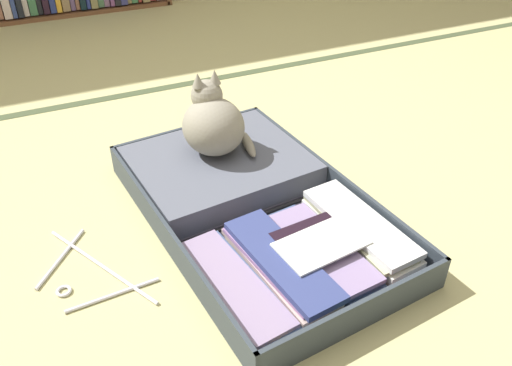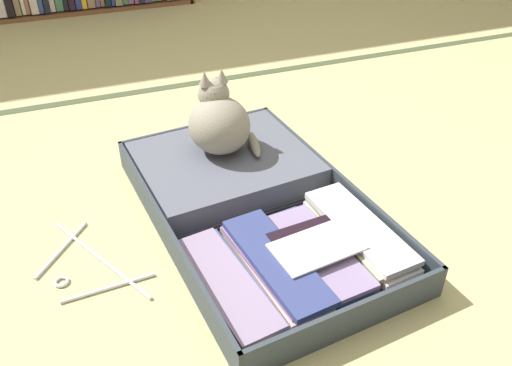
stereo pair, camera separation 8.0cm
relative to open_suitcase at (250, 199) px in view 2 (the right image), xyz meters
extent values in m
plane|color=tan|center=(-0.02, 0.04, -0.04)|extent=(10.00, 10.00, 0.00)
cube|color=#3F4B30|center=(-0.02, 0.98, -0.04)|extent=(4.80, 0.05, 0.00)
cube|color=brown|center=(-0.38, 2.30, -0.03)|extent=(1.57, 0.23, 0.02)
cube|color=#303942|center=(0.03, -0.30, -0.04)|extent=(0.63, 0.55, 0.01)
cube|color=#303942|center=(0.05, -0.54, 0.01)|extent=(0.58, 0.07, 0.10)
cube|color=#303942|center=(-0.26, -0.33, 0.01)|extent=(0.06, 0.49, 0.10)
cube|color=#303942|center=(0.31, -0.27, 0.01)|extent=(0.06, 0.49, 0.10)
cube|color=#4C495A|center=(0.03, -0.30, -0.03)|extent=(0.60, 0.52, 0.01)
cube|color=#303942|center=(-0.02, 0.19, -0.04)|extent=(0.63, 0.55, 0.01)
cube|color=#303942|center=(-0.05, 0.42, 0.01)|extent=(0.58, 0.07, 0.10)
cube|color=#303942|center=(-0.31, 0.16, 0.01)|extent=(0.06, 0.49, 0.10)
cube|color=#303942|center=(0.26, 0.22, 0.01)|extent=(0.06, 0.49, 0.10)
cube|color=#4C495A|center=(-0.02, 0.19, -0.03)|extent=(0.60, 0.52, 0.01)
cylinder|color=black|center=(0.00, -0.06, -0.03)|extent=(0.56, 0.07, 0.02)
cube|color=#3E5177|center=(-0.17, -0.31, -0.01)|extent=(0.18, 0.43, 0.02)
cube|color=gray|center=(-0.18, -0.31, 0.01)|extent=(0.18, 0.42, 0.01)
cube|color=#B9AB8D|center=(-0.04, -0.31, -0.01)|extent=(0.17, 0.39, 0.02)
cube|color=#BBA096|center=(-0.05, -0.30, 0.00)|extent=(0.17, 0.42, 0.02)
cube|color=#966F9F|center=(-0.04, -0.30, 0.02)|extent=(0.18, 0.39, 0.01)
cube|color=navy|center=(-0.04, -0.32, 0.03)|extent=(0.17, 0.41, 0.02)
cube|color=#394B73|center=(0.09, -0.29, -0.01)|extent=(0.18, 0.43, 0.02)
cube|color=#3E4E71|center=(0.10, -0.30, 0.00)|extent=(0.16, 0.37, 0.02)
cube|color=gray|center=(0.09, -0.31, 0.02)|extent=(0.16, 0.38, 0.01)
cube|color=#A7A48C|center=(0.22, -0.28, -0.02)|extent=(0.17, 0.38, 0.01)
cube|color=silver|center=(0.23, -0.28, 0.00)|extent=(0.17, 0.41, 0.02)
cube|color=#ACAD85|center=(0.22, -0.27, 0.02)|extent=(0.15, 0.39, 0.01)
cube|color=silver|center=(0.23, -0.27, 0.04)|extent=(0.16, 0.40, 0.02)
cube|color=white|center=(0.07, -0.32, 0.05)|extent=(0.25, 0.17, 0.01)
cube|color=black|center=(0.09, -0.27, 0.04)|extent=(0.25, 0.15, 0.01)
cube|color=#525765|center=(-0.02, 0.19, 0.01)|extent=(0.59, 0.51, 0.09)
torus|color=white|center=(0.03, 0.23, 0.05)|extent=(0.14, 0.14, 0.01)
cylinder|color=black|center=(-0.21, 0.39, 0.01)|extent=(0.02, 0.02, 0.09)
cylinder|color=black|center=(0.11, 0.43, 0.01)|extent=(0.02, 0.02, 0.09)
cube|color=white|center=(-0.07, -0.54, -0.01)|extent=(0.03, 0.00, 0.02)
cube|color=yellow|center=(-0.14, -0.55, 0.01)|extent=(0.03, 0.01, 0.02)
cube|color=green|center=(0.03, -0.53, 0.02)|extent=(0.03, 0.01, 0.02)
cube|color=#E63C2D|center=(0.18, -0.52, 0.02)|extent=(0.04, 0.01, 0.02)
ellipsoid|color=gray|center=(-0.02, 0.23, 0.15)|extent=(0.21, 0.23, 0.19)
ellipsoid|color=gray|center=(-0.02, 0.29, 0.11)|extent=(0.14, 0.08, 0.10)
sphere|color=gray|center=(-0.02, 0.27, 0.24)|extent=(0.10, 0.10, 0.10)
cone|color=gray|center=(0.01, 0.27, 0.30)|extent=(0.04, 0.04, 0.05)
cone|color=gray|center=(-0.05, 0.27, 0.30)|extent=(0.04, 0.04, 0.05)
sphere|color=#E4C848|center=(-0.01, 0.32, 0.24)|extent=(0.02, 0.02, 0.02)
sphere|color=#E4C848|center=(-0.04, 0.32, 0.24)|extent=(0.02, 0.02, 0.02)
ellipsoid|color=gray|center=(0.09, 0.19, 0.07)|extent=(0.06, 0.17, 0.03)
cylinder|color=silver|center=(-0.47, -0.06, -0.04)|extent=(0.22, 0.40, 0.01)
cylinder|color=silver|center=(-0.46, -0.19, -0.04)|extent=(0.25, 0.02, 0.01)
cylinder|color=silver|center=(-0.57, 0.01, -0.04)|extent=(0.16, 0.20, 0.01)
torus|color=silver|center=(-0.58, -0.12, -0.04)|extent=(0.06, 0.06, 0.01)
camera|label=1|loc=(-0.52, -1.21, 0.99)|focal=37.11mm
camera|label=2|loc=(-0.45, -1.24, 0.99)|focal=37.11mm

